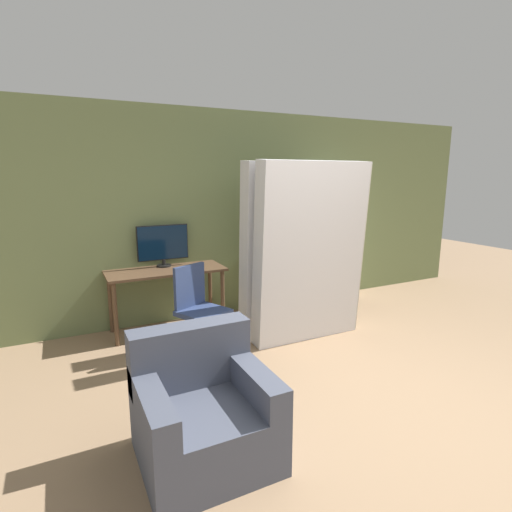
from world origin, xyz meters
name	(u,v)px	position (x,y,z in m)	size (l,w,h in m)	color
ground_plane	(399,417)	(0.00, 0.00, 0.00)	(16.00, 16.00, 0.00)	#937556
wall_back	(243,214)	(0.00, 2.95, 1.35)	(8.00, 0.06, 2.70)	#6B7A4C
desk	(166,278)	(-1.16, 2.63, 0.66)	(1.39, 0.57, 0.76)	brown
monitor	(163,244)	(-1.14, 2.81, 1.04)	(0.63, 0.18, 0.52)	black
office_chair	(200,319)	(-1.04, 1.77, 0.40)	(0.58, 0.58, 0.96)	#4C4C51
bookshelf	(320,243)	(1.19, 2.78, 0.89)	(0.86, 0.34, 1.78)	beige
mattress_near	(311,253)	(0.24, 1.63, 1.02)	(1.33, 0.36, 2.03)	silver
mattress_far	(294,248)	(0.24, 1.99, 1.02)	(1.33, 0.33, 2.03)	silver
armchair	(203,411)	(-1.52, 0.30, 0.32)	(0.85, 0.80, 0.85)	#474C5B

